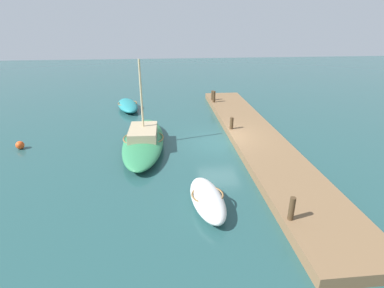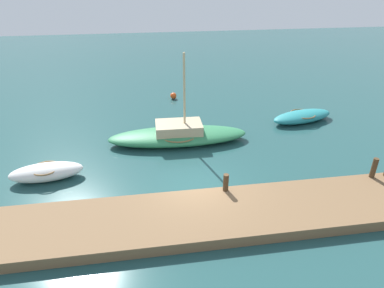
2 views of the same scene
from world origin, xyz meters
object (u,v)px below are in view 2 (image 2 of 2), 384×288
(sailboat_green, at_px, (178,135))
(mooring_post_mid_west, at_px, (226,182))
(rowboat_white, at_px, (46,172))
(mooring_post_mid_east, at_px, (374,168))
(rowboat_teal, at_px, (302,116))
(marker_buoy, at_px, (173,96))

(sailboat_green, xyz_separation_m, mooring_post_mid_west, (1.36, -5.58, 0.38))
(mooring_post_mid_west, bearing_deg, rowboat_white, 160.76)
(mooring_post_mid_east, bearing_deg, rowboat_teal, 89.12)
(marker_buoy, bearing_deg, mooring_post_mid_east, -59.10)
(sailboat_green, height_order, rowboat_white, sailboat_green)
(rowboat_teal, height_order, rowboat_white, rowboat_white)
(rowboat_white, relative_size, mooring_post_mid_east, 3.58)
(rowboat_teal, bearing_deg, rowboat_white, -176.33)
(sailboat_green, xyz_separation_m, rowboat_white, (-6.50, -2.84, -0.07))
(mooring_post_mid_east, bearing_deg, sailboat_green, 145.46)
(mooring_post_mid_west, bearing_deg, rowboat_teal, 46.75)
(rowboat_teal, distance_m, rowboat_white, 15.40)
(mooring_post_mid_east, bearing_deg, rowboat_white, 169.36)
(sailboat_green, xyz_separation_m, rowboat_teal, (8.22, 1.70, -0.12))
(rowboat_white, bearing_deg, rowboat_teal, 11.32)
(rowboat_white, xyz_separation_m, mooring_post_mid_east, (14.60, -2.74, 0.53))
(sailboat_green, relative_size, rowboat_white, 2.31)
(mooring_post_mid_west, bearing_deg, sailboat_green, 103.75)
(mooring_post_mid_west, relative_size, marker_buoy, 1.64)
(sailboat_green, distance_m, mooring_post_mid_east, 9.85)
(sailboat_green, bearing_deg, mooring_post_mid_east, -33.13)
(rowboat_teal, bearing_deg, marker_buoy, 131.21)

